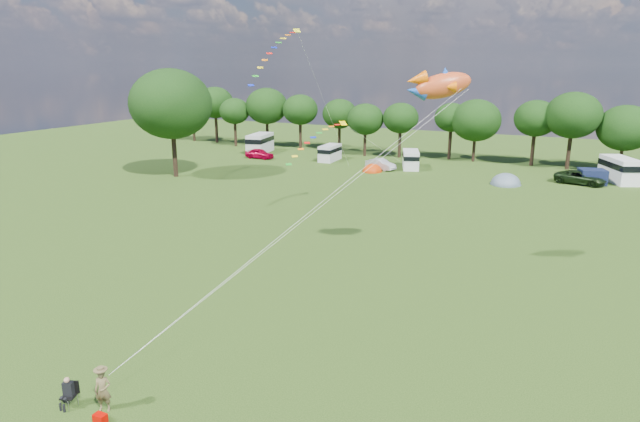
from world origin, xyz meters
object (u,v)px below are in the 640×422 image
at_px(campervan_d, 620,169).
at_px(tent_orange, 372,171).
at_px(car_b, 381,164).
at_px(tent_greyblue, 505,184).
at_px(big_tree, 171,104).
at_px(car_d, 580,178).
at_px(kite_flyer, 103,390).
at_px(campervan_c, 411,159).
at_px(campervan_a, 260,143).
at_px(camp_chair, 69,389).
at_px(campervan_b, 330,152).
at_px(fish_kite, 438,85).
at_px(car_a, 260,154).

xyz_separation_m(campervan_d, tent_orange, (-28.97, -7.00, -1.56)).
xyz_separation_m(car_b, tent_greyblue, (16.48, -2.45, -0.69)).
distance_m(big_tree, car_d, 49.84).
relative_size(tent_greyblue, kite_flyer, 2.12).
relative_size(campervan_d, tent_orange, 2.27).
relative_size(car_b, tent_orange, 1.41).
relative_size(campervan_c, tent_greyblue, 1.36).
relative_size(car_b, car_d, 0.70).
bearing_deg(campervan_a, camp_chair, -165.13).
bearing_deg(car_d, campervan_b, 100.41).
height_order(campervan_a, kite_flyer, campervan_a).
bearing_deg(kite_flyer, camp_chair, 168.12).
bearing_deg(fish_kite, tent_greyblue, 58.10).
distance_m(big_tree, campervan_c, 31.99).
distance_m(campervan_a, campervan_d, 50.82).
distance_m(car_b, campervan_a, 22.93).
xyz_separation_m(tent_orange, fish_kite, (16.05, -32.25, 12.41)).
xyz_separation_m(big_tree, tent_greyblue, (38.12, 13.35, -9.00)).
xyz_separation_m(car_d, tent_greyblue, (-7.84, -4.09, -0.76)).
height_order(campervan_d, camp_chair, campervan_d).
relative_size(car_d, campervan_a, 0.89).
xyz_separation_m(campervan_a, campervan_d, (50.82, -0.11, -0.03)).
relative_size(car_a, tent_greyblue, 1.16).
relative_size(car_a, car_d, 0.79).
relative_size(big_tree, car_a, 2.94).
distance_m(car_a, fish_kite, 50.41).
xyz_separation_m(car_a, fish_kite, (34.92, -34.42, 11.67)).
height_order(campervan_c, camp_chair, campervan_c).
bearing_deg(campervan_d, car_a, 71.37).
height_order(big_tree, kite_flyer, big_tree).
relative_size(campervan_c, kite_flyer, 2.88).
height_order(big_tree, car_b, big_tree).
bearing_deg(big_tree, car_d, 20.77).
height_order(campervan_b, camp_chair, campervan_b).
height_order(tent_greyblue, fish_kite, fish_kite).
height_order(big_tree, campervan_b, big_tree).
relative_size(tent_orange, tent_greyblue, 0.73).
bearing_deg(big_tree, tent_greyblue, 19.30).
xyz_separation_m(car_a, campervan_b, (10.29, 2.98, 0.49)).
distance_m(car_a, campervan_c, 22.84).
height_order(car_b, tent_greyblue, car_b).
bearing_deg(car_d, car_a, 104.96).
height_order(campervan_c, tent_greyblue, campervan_c).
relative_size(car_b, campervan_d, 0.62).
bearing_deg(campervan_b, kite_flyer, -166.59).
distance_m(tent_greyblue, camp_chair, 53.25).
relative_size(campervan_c, fish_kite, 1.25).
height_order(car_a, fish_kite, fish_kite).
bearing_deg(kite_flyer, tent_orange, 71.28).
relative_size(car_a, car_b, 1.12).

